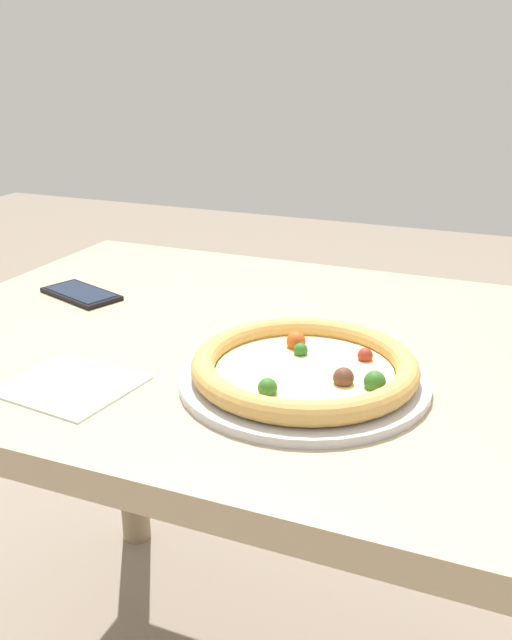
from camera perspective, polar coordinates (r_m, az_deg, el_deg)
name	(u,v)px	position (r m, az deg, el deg)	size (l,w,h in m)	color
dining_table	(273,409)	(1.13, 1.42, -7.20)	(1.16, 0.82, 0.75)	tan
pizza_near	(305,370)	(0.92, 3.97, -4.08)	(0.33, 0.33, 0.04)	#B7B7BC
paper_napkin	(70,385)	(0.96, -14.77, -5.10)	(0.16, 0.14, 0.00)	white
cell_phone	(81,294)	(1.30, -13.95, 2.07)	(0.17, 0.12, 0.01)	black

